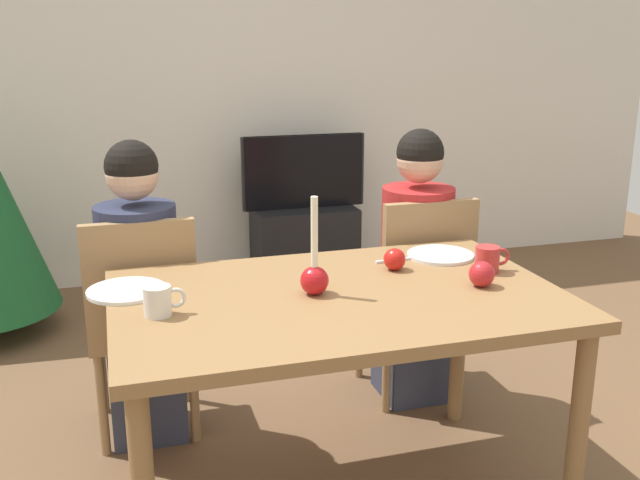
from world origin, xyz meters
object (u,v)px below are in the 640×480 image
person_right_child (416,271)px  dining_table (338,318)px  person_left_child (141,298)px  apple_near_candle (482,274)px  candle_centerpiece (314,274)px  mug_left (159,301)px  apple_by_left_plate (395,259)px  chair_right (418,286)px  mug_right (488,259)px  tv_stand (304,243)px  tv (304,172)px  plate_left (126,291)px  plate_right (440,255)px  chair_left (142,315)px

person_right_child → dining_table: bearing=-130.9°
dining_table → person_left_child: person_left_child is taller
person_right_child → apple_near_candle: size_ratio=14.03×
candle_centerpiece → mug_left: (-0.48, -0.04, -0.02)m
person_right_child → apple_by_left_plate: size_ratio=15.27×
chair_right → mug_right: size_ratio=7.13×
chair_right → tv_stand: 1.71m
tv → apple_by_left_plate: bearing=-96.9°
person_right_child → plate_left: person_right_child is taller
person_right_child → plate_left: size_ratio=4.74×
tv → plate_right: bearing=-91.0°
candle_centerpiece → plate_right: bearing=24.6°
mug_right → mug_left: bearing=-175.4°
tv_stand → mug_right: (0.04, -2.24, 0.56)m
mug_right → person_left_child: bearing=153.0°
dining_table → apple_by_left_plate: (0.26, 0.17, 0.12)m
chair_right → apple_near_candle: bearing=-97.8°
candle_centerpiece → apple_near_candle: (0.54, -0.08, -0.02)m
apple_by_left_plate → chair_right: bearing=56.0°
chair_left → tv: size_ratio=1.14×
chair_left → plate_right: bearing=-17.7°
plate_right → apple_near_candle: 0.34m
tv_stand → mug_right: bearing=-89.0°
chair_left → chair_right: 1.14m
dining_table → tv: tv is taller
chair_right → plate_right: size_ratio=3.70×
dining_table → chair_left: 0.86m
chair_left → plate_left: size_ratio=3.64×
tv_stand → plate_right: size_ratio=2.63×
chair_left → apple_by_left_plate: size_ratio=11.73×
tv → candle_centerpiece: 2.36m
chair_left → apple_near_candle: chair_left is taller
person_right_child → plate_left: 1.28m
plate_left → dining_table: bearing=-17.3°
candle_centerpiece → plate_right: candle_centerpiece is taller
chair_right → person_right_child: (-0.00, 0.03, 0.06)m
tv → mug_right: size_ratio=6.26×
chair_right → tv: (-0.04, 1.69, 0.20)m
plate_right → chair_left: bearing=162.3°
person_right_child → apple_by_left_plate: person_right_child is taller
tv_stand → candle_centerpiece: candle_centerpiece is taller
tv_stand → mug_left: bearing=-114.7°
candle_centerpiece → apple_near_candle: size_ratio=3.74×
person_right_child → chair_left: bearing=-178.4°
apple_near_candle → person_right_child: bearing=82.6°
chair_left → apple_by_left_plate: chair_left is taller
dining_table → apple_near_candle: size_ratio=16.76×
mug_left → dining_table: bearing=3.1°
person_left_child → apple_near_candle: (1.04, -0.71, 0.22)m
person_left_child → apple_near_candle: size_ratio=14.03×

